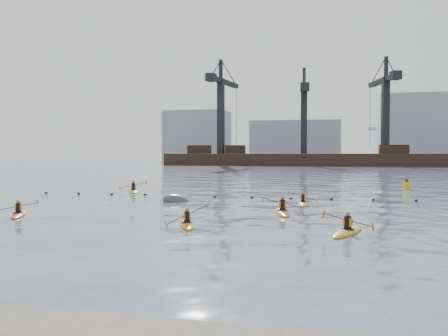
{
  "coord_description": "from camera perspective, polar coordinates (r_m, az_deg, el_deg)",
  "views": [
    {
      "loc": [
        6.97,
        -13.81,
        3.61
      ],
      "look_at": [
        1.82,
        8.92,
        2.8
      ],
      "focal_mm": 38.0,
      "sensor_mm": 36.0,
      "label": 1
    }
  ],
  "objects": [
    {
      "name": "barge_pier",
      "position": [
        124.02,
        9.46,
        1.18
      ],
      "size": [
        72.0,
        19.3,
        29.5
      ],
      "color": "black",
      "rests_on": "ground"
    },
    {
      "name": "kayaker_4",
      "position": [
        27.86,
        7.04,
        -5.24
      ],
      "size": [
        2.47,
        3.74,
        1.24
      ],
      "rotation": [
        0.0,
        0.0,
        3.35
      ],
      "color": "orange",
      "rests_on": "ground"
    },
    {
      "name": "kayaker_3",
      "position": [
        32.91,
        9.47,
        -4.17
      ],
      "size": [
        2.11,
        3.13,
        1.1
      ],
      "rotation": [
        0.0,
        0.0,
        0.1
      ],
      "color": "yellow",
      "rests_on": "ground"
    },
    {
      "name": "skyline",
      "position": [
        164.25,
        11.15,
        3.93
      ],
      "size": [
        141.0,
        28.0,
        22.0
      ],
      "color": "gray",
      "rests_on": "ground"
    },
    {
      "name": "mooring_buoy",
      "position": [
        34.46,
        -5.74,
        -4.03
      ],
      "size": [
        2.46,
        1.94,
        1.4
      ],
      "primitive_type": "ellipsoid",
      "rotation": [
        0.0,
        0.21,
        0.4
      ],
      "color": "#383B3C",
      "rests_on": "ground"
    },
    {
      "name": "kayaker_5",
      "position": [
        42.9,
        -10.85,
        -2.72
      ],
      "size": [
        2.43,
        3.53,
        1.21
      ],
      "rotation": [
        0.0,
        0.0,
        0.51
      ],
      "color": "gold",
      "rests_on": "ground"
    },
    {
      "name": "nav_buoy",
      "position": [
        48.43,
        21.11,
        -1.97
      ],
      "size": [
        0.68,
        0.68,
        1.24
      ],
      "color": "gold",
      "rests_on": "ground"
    },
    {
      "name": "ground",
      "position": [
        15.89,
        -13.9,
        -11.21
      ],
      "size": [
        400.0,
        400.0,
        0.0
      ],
      "primitive_type": "plane",
      "color": "#394653",
      "rests_on": "ground"
    },
    {
      "name": "kayaker_2",
      "position": [
        29.05,
        -23.51,
        -5.12
      ],
      "size": [
        2.05,
        3.11,
        1.02
      ],
      "rotation": [
        0.0,
        0.0,
        0.49
      ],
      "color": "#C24912",
      "rests_on": "ground"
    },
    {
      "name": "kayaker_1",
      "position": [
        21.75,
        14.64,
        -7.35
      ],
      "size": [
        2.23,
        3.48,
        1.11
      ],
      "rotation": [
        0.0,
        0.0,
        -0.34
      ],
      "color": "gold",
      "rests_on": "ground"
    },
    {
      "name": "kayaker_0",
      "position": [
        23.22,
        -4.46,
        -6.72
      ],
      "size": [
        2.11,
        3.19,
        1.25
      ],
      "rotation": [
        0.0,
        0.0,
        0.36
      ],
      "color": "orange",
      "rests_on": "ground"
    },
    {
      "name": "float_line",
      "position": [
        37.28,
        1.16,
        -3.52
      ],
      "size": [
        33.24,
        0.73,
        0.24
      ],
      "color": "black",
      "rests_on": "ground"
    }
  ]
}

